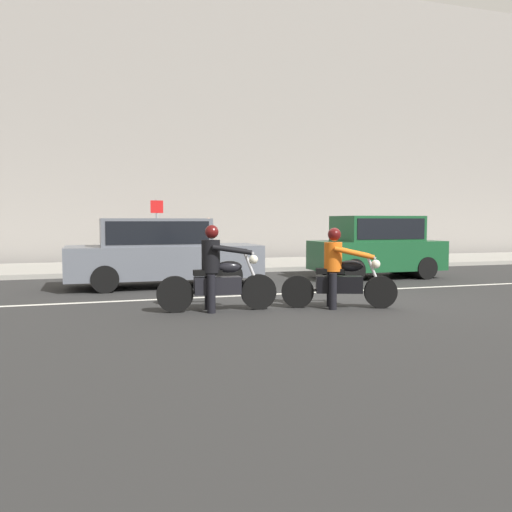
% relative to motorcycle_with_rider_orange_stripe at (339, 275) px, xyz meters
% --- Properties ---
extents(ground_plane, '(80.00, 80.00, 0.00)m').
position_rel_motorcycle_with_rider_orange_stripe_xyz_m(ground_plane, '(0.46, 1.20, -0.63)').
color(ground_plane, '#2A2A2A').
extents(sidewalk_slab, '(40.00, 4.40, 0.14)m').
position_rel_motorcycle_with_rider_orange_stripe_xyz_m(sidewalk_slab, '(0.46, 9.20, -0.56)').
color(sidewalk_slab, '#99968E').
rests_on(sidewalk_slab, ground_plane).
extents(building_facade, '(40.00, 1.40, 11.59)m').
position_rel_motorcycle_with_rider_orange_stripe_xyz_m(building_facade, '(0.46, 12.60, 5.17)').
color(building_facade, gray).
rests_on(building_facade, ground_plane).
extents(lane_marking_stripe, '(18.00, 0.14, 0.01)m').
position_rel_motorcycle_with_rider_orange_stripe_xyz_m(lane_marking_stripe, '(1.06, 2.10, -0.62)').
color(lane_marking_stripe, silver).
rests_on(lane_marking_stripe, ground_plane).
extents(motorcycle_with_rider_orange_stripe, '(2.11, 0.97, 1.53)m').
position_rel_motorcycle_with_rider_orange_stripe_xyz_m(motorcycle_with_rider_orange_stripe, '(0.00, 0.00, 0.00)').
color(motorcycle_with_rider_orange_stripe, black).
rests_on(motorcycle_with_rider_orange_stripe, ground_plane).
extents(motorcycle_with_rider_black_leather, '(2.22, 0.70, 1.59)m').
position_rel_motorcycle_with_rider_orange_stripe_xyz_m(motorcycle_with_rider_black_leather, '(-2.29, 0.37, 0.02)').
color(motorcycle_with_rider_black_leather, black).
rests_on(motorcycle_with_rider_black_leather, ground_plane).
extents(parked_hatchback_forest_green, '(3.71, 1.76, 1.80)m').
position_rel_motorcycle_with_rider_orange_stripe_xyz_m(parked_hatchback_forest_green, '(3.43, 4.45, 0.30)').
color(parked_hatchback_forest_green, '#164C28').
rests_on(parked_hatchback_forest_green, ground_plane).
extents(parked_sedan_slate_gray, '(4.78, 1.82, 1.72)m').
position_rel_motorcycle_with_rider_orange_stripe_xyz_m(parked_sedan_slate_gray, '(-2.81, 4.30, 0.26)').
color(parked_sedan_slate_gray, slate).
rests_on(parked_sedan_slate_gray, ground_plane).
extents(street_sign_post, '(0.44, 0.08, 2.26)m').
position_rel_motorcycle_with_rider_orange_stripe_xyz_m(street_sign_post, '(-2.26, 9.67, 0.90)').
color(street_sign_post, gray).
rests_on(street_sign_post, sidewalk_slab).
extents(pedestrian_bystander, '(0.34, 0.34, 1.63)m').
position_rel_motorcycle_with_rider_orange_stripe_xyz_m(pedestrian_bystander, '(-0.51, 9.20, 0.46)').
color(pedestrian_bystander, black).
rests_on(pedestrian_bystander, sidewalk_slab).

